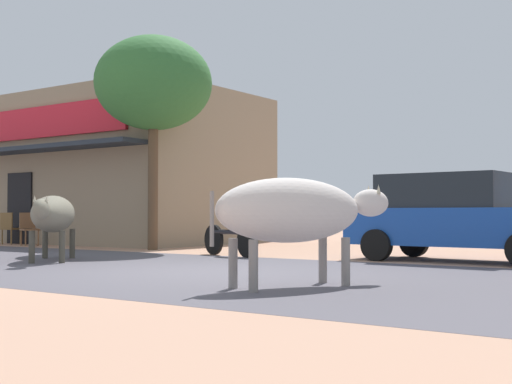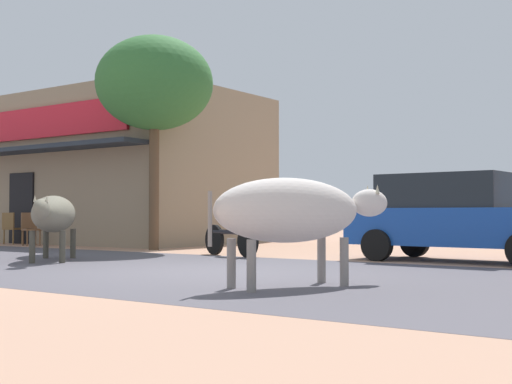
{
  "view_description": "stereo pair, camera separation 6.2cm",
  "coord_description": "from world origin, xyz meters",
  "px_view_note": "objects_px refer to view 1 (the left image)",
  "views": [
    {
      "loc": [
        6.83,
        -8.37,
        0.9
      ],
      "look_at": [
        -0.17,
        1.7,
        1.28
      ],
      "focal_mm": 48.63,
      "sensor_mm": 36.0,
      "label": 1
    },
    {
      "loc": [
        6.88,
        -8.34,
        0.9
      ],
      "look_at": [
        -0.17,
        1.7,
        1.28
      ],
      "focal_mm": 48.63,
      "sensor_mm": 36.0,
      "label": 2
    }
  ],
  "objects_px": {
    "cow_far_dark": "(294,211)",
    "cafe_chair_by_doorway": "(9,227)",
    "parked_hatchback_car": "(458,216)",
    "cow_near_brown": "(53,215)",
    "roadside_tree": "(153,84)",
    "cafe_chair_near_tree": "(29,227)",
    "parked_motorcycle": "(231,233)"
  },
  "relations": [
    {
      "from": "cow_far_dark",
      "to": "cafe_chair_by_doorway",
      "type": "bearing_deg",
      "value": 158.07
    },
    {
      "from": "parked_hatchback_car",
      "to": "cow_far_dark",
      "type": "xyz_separation_m",
      "value": [
        -0.16,
        -5.56,
        0.08
      ]
    },
    {
      "from": "cow_near_brown",
      "to": "cafe_chair_by_doorway",
      "type": "distance_m",
      "value": 7.73
    },
    {
      "from": "roadside_tree",
      "to": "cafe_chair_near_tree",
      "type": "xyz_separation_m",
      "value": [
        -4.35,
        -0.34,
        -3.58
      ]
    },
    {
      "from": "parked_hatchback_car",
      "to": "parked_motorcycle",
      "type": "xyz_separation_m",
      "value": [
        -4.43,
        -1.16,
        -0.36
      ]
    },
    {
      "from": "roadside_tree",
      "to": "parked_hatchback_car",
      "type": "relative_size",
      "value": 1.24
    },
    {
      "from": "cow_near_brown",
      "to": "cafe_chair_near_tree",
      "type": "distance_m",
      "value": 6.58
    },
    {
      "from": "cow_near_brown",
      "to": "cafe_chair_by_doorway",
      "type": "relative_size",
      "value": 2.52
    },
    {
      "from": "cafe_chair_near_tree",
      "to": "cow_near_brown",
      "type": "bearing_deg",
      "value": -33.28
    },
    {
      "from": "parked_hatchback_car",
      "to": "cow_far_dark",
      "type": "height_order",
      "value": "parked_hatchback_car"
    },
    {
      "from": "roadside_tree",
      "to": "cafe_chair_by_doorway",
      "type": "height_order",
      "value": "roadside_tree"
    },
    {
      "from": "cafe_chair_by_doorway",
      "to": "parked_motorcycle",
      "type": "bearing_deg",
      "value": -5.23
    },
    {
      "from": "parked_hatchback_car",
      "to": "cafe_chair_by_doorway",
      "type": "height_order",
      "value": "parked_hatchback_car"
    },
    {
      "from": "parked_motorcycle",
      "to": "cafe_chair_near_tree",
      "type": "height_order",
      "value": "parked_motorcycle"
    },
    {
      "from": "roadside_tree",
      "to": "parked_hatchback_car",
      "type": "distance_m",
      "value": 8.17
    },
    {
      "from": "roadside_tree",
      "to": "cow_near_brown",
      "type": "bearing_deg",
      "value": -73.86
    },
    {
      "from": "cafe_chair_near_tree",
      "to": "cafe_chair_by_doorway",
      "type": "height_order",
      "value": "same"
    },
    {
      "from": "cafe_chair_near_tree",
      "to": "parked_hatchback_car",
      "type": "bearing_deg",
      "value": 2.96
    },
    {
      "from": "parked_motorcycle",
      "to": "cafe_chair_by_doorway",
      "type": "distance_m",
      "value": 8.65
    },
    {
      "from": "roadside_tree",
      "to": "parked_motorcycle",
      "type": "distance_m",
      "value": 4.82
    },
    {
      "from": "parked_motorcycle",
      "to": "cow_far_dark",
      "type": "xyz_separation_m",
      "value": [
        4.28,
        -4.4,
        0.45
      ]
    },
    {
      "from": "cafe_chair_by_doorway",
      "to": "cafe_chair_near_tree",
      "type": "bearing_deg",
      "value": -11.23
    },
    {
      "from": "roadside_tree",
      "to": "cow_far_dark",
      "type": "relative_size",
      "value": 2.07
    },
    {
      "from": "cafe_chair_by_doorway",
      "to": "roadside_tree",
      "type": "bearing_deg",
      "value": 1.03
    },
    {
      "from": "parked_motorcycle",
      "to": "cafe_chair_near_tree",
      "type": "xyz_separation_m",
      "value": [
        -7.41,
        0.55,
        0.04
      ]
    },
    {
      "from": "parked_hatchback_car",
      "to": "cafe_chair_by_doorway",
      "type": "bearing_deg",
      "value": -178.36
    },
    {
      "from": "parked_hatchback_car",
      "to": "cow_near_brown",
      "type": "xyz_separation_m",
      "value": [
        -6.35,
        -4.22,
        0.03
      ]
    },
    {
      "from": "cow_far_dark",
      "to": "cafe_chair_near_tree",
      "type": "height_order",
      "value": "cow_far_dark"
    },
    {
      "from": "parked_hatchback_car",
      "to": "cow_far_dark",
      "type": "distance_m",
      "value": 5.57
    },
    {
      "from": "cow_far_dark",
      "to": "cafe_chair_by_doorway",
      "type": "distance_m",
      "value": 13.91
    },
    {
      "from": "parked_motorcycle",
      "to": "cafe_chair_by_doorway",
      "type": "bearing_deg",
      "value": 174.77
    },
    {
      "from": "cow_far_dark",
      "to": "roadside_tree",
      "type": "bearing_deg",
      "value": 144.2
    }
  ]
}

